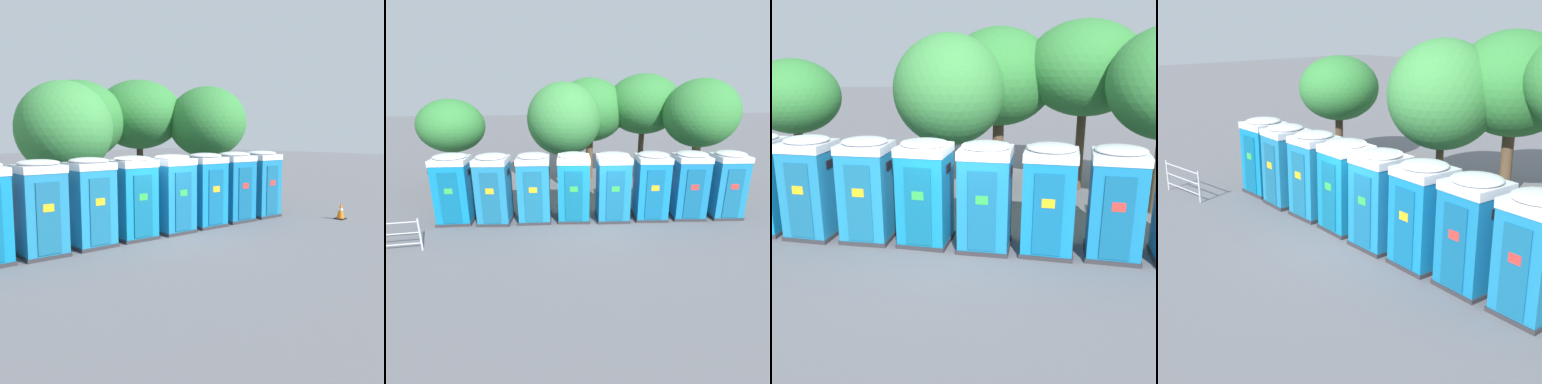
# 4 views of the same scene
# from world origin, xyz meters

# --- Properties ---
(ground_plane) EXTENTS (120.00, 120.00, 0.00)m
(ground_plane) POSITION_xyz_m (0.00, 0.00, 0.00)
(ground_plane) COLOR slate
(portapotty_0) EXTENTS (1.32, 1.28, 2.54)m
(portapotty_0) POSITION_xyz_m (-5.04, 0.79, 1.28)
(portapotty_0) COLOR #2D2D33
(portapotty_0) RESTS_ON ground
(portapotty_1) EXTENTS (1.31, 1.34, 2.54)m
(portapotty_1) POSITION_xyz_m (-3.60, 0.57, 1.28)
(portapotty_1) COLOR #2D2D33
(portapotty_1) RESTS_ON ground
(portapotty_2) EXTENTS (1.28, 1.29, 2.54)m
(portapotty_2) POSITION_xyz_m (-2.14, 0.49, 1.28)
(portapotty_2) COLOR #2D2D33
(portapotty_2) RESTS_ON ground
(portapotty_3) EXTENTS (1.33, 1.34, 2.54)m
(portapotty_3) POSITION_xyz_m (-0.69, 0.37, 1.28)
(portapotty_3) COLOR #2D2D33
(portapotty_3) RESTS_ON ground
(portapotty_4) EXTENTS (1.31, 1.31, 2.54)m
(portapotty_4) POSITION_xyz_m (0.75, 0.17, 1.28)
(portapotty_4) COLOR #2D2D33
(portapotty_4) RESTS_ON ground
(portapotty_5) EXTENTS (1.34, 1.34, 2.54)m
(portapotty_5) POSITION_xyz_m (2.20, 0.05, 1.28)
(portapotty_5) COLOR #2D2D33
(portapotty_5) RESTS_ON ground
(portapotty_6) EXTENTS (1.36, 1.35, 2.54)m
(portapotty_6) POSITION_xyz_m (3.65, -0.06, 1.28)
(portapotty_6) COLOR #2D2D33
(portapotty_6) RESTS_ON ground
(portapotty_7) EXTENTS (1.29, 1.32, 2.54)m
(portapotty_7) POSITION_xyz_m (5.10, -0.21, 1.28)
(portapotty_7) COLOR #2D2D33
(portapotty_7) RESTS_ON ground
(street_tree_0) EXTENTS (3.50, 3.50, 5.09)m
(street_tree_0) POSITION_xyz_m (-0.58, 4.44, 3.36)
(street_tree_0) COLOR brown
(street_tree_0) RESTS_ON ground
(street_tree_1) EXTENTS (3.75, 3.75, 5.34)m
(street_tree_1) POSITION_xyz_m (0.95, 5.94, 3.69)
(street_tree_1) COLOR brown
(street_tree_1) RESTS_ON ground
(street_tree_2) EXTENTS (3.08, 3.08, 4.33)m
(street_tree_2) POSITION_xyz_m (-5.87, 4.98, 3.08)
(street_tree_2) COLOR #4C3826
(street_tree_2) RESTS_ON ground
(event_barrier) EXTENTS (2.06, 0.14, 1.05)m
(event_barrier) POSITION_xyz_m (-6.60, -1.43, 0.57)
(event_barrier) COLOR #B7B7BC
(event_barrier) RESTS_ON ground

